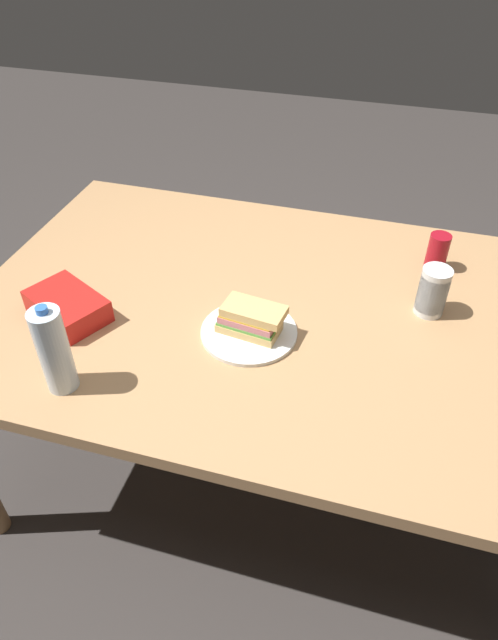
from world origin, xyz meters
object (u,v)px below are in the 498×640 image
at_px(soda_can_red, 437,252).
at_px(paper_plate, 249,332).
at_px(chip_bag, 68,306).
at_px(sandwich, 251,319).
at_px(water_bottle_tall, 54,350).
at_px(dining_table, 275,326).
at_px(plastic_cup_stack, 433,291).

bearing_deg(soda_can_red, paper_plate, -135.82).
bearing_deg(chip_bag, sandwich, 34.30).
relative_size(sandwich, chip_bag, 0.84).
xyz_separation_m(paper_plate, water_bottle_tall, (-0.40, -0.32, 0.11)).
height_order(dining_table, soda_can_red, soda_can_red).
relative_size(chip_bag, water_bottle_tall, 0.91).
xyz_separation_m(paper_plate, sandwich, (0.00, 0.00, 0.05)).
bearing_deg(dining_table, chip_bag, -160.56).
bearing_deg(water_bottle_tall, paper_plate, 38.63).
xyz_separation_m(sandwich, soda_can_red, (0.48, 0.47, 0.01)).
bearing_deg(paper_plate, water_bottle_tall, -141.37).
bearing_deg(dining_table, plastic_cup_stack, 13.67).
distance_m(sandwich, water_bottle_tall, 0.52).
bearing_deg(water_bottle_tall, dining_table, 45.58).
xyz_separation_m(paper_plate, chip_bag, (-0.52, -0.07, 0.03)).
bearing_deg(soda_can_red, water_bottle_tall, -138.20).
bearing_deg(dining_table, soda_can_red, 37.50).
xyz_separation_m(dining_table, plastic_cup_stack, (0.43, 0.11, 0.15)).
xyz_separation_m(soda_can_red, plastic_cup_stack, (-0.01, -0.23, 0.01)).
height_order(sandwich, chip_bag, sandwich).
bearing_deg(paper_plate, sandwich, 18.72).
relative_size(dining_table, paper_plate, 6.73).
distance_m(paper_plate, water_bottle_tall, 0.52).
height_order(dining_table, paper_plate, paper_plate).
bearing_deg(water_bottle_tall, chip_bag, 116.57).
height_order(soda_can_red, water_bottle_tall, water_bottle_tall).
height_order(dining_table, plastic_cup_stack, plastic_cup_stack).
bearing_deg(plastic_cup_stack, paper_plate, -153.47).
distance_m(dining_table, sandwich, 0.19).
bearing_deg(plastic_cup_stack, dining_table, -166.33).
distance_m(paper_plate, chip_bag, 0.53).
height_order(dining_table, chip_bag, chip_bag).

